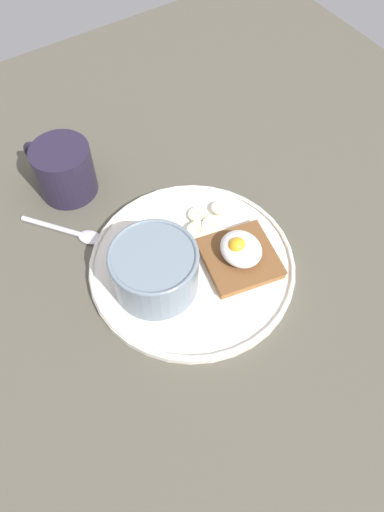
{
  "coord_description": "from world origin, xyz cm",
  "views": [
    {
      "loc": [
        31.71,
        -20.45,
        61.3
      ],
      "look_at": [
        0.0,
        0.0,
        5.0
      ],
      "focal_mm": 35.0,
      "sensor_mm": 36.0,
      "label": 1
    }
  ],
  "objects": [
    {
      "name": "banana_slice_right",
      "position": [
        -5.53,
        8.57,
        3.56
      ],
      "size": [
        3.72,
        3.72,
        1.19
      ],
      "color": "#F7E8BD",
      "rests_on": "plate"
    },
    {
      "name": "coffee_mug",
      "position": [
        -22.95,
        -8.22,
        6.3
      ],
      "size": [
        11.63,
        8.85,
        8.37
      ],
      "color": "#231D31",
      "rests_on": "ground_plane"
    },
    {
      "name": "ground_plane",
      "position": [
        0.0,
        0.0,
        1.0
      ],
      "size": [
        120.0,
        120.0,
        2.0
      ],
      "primitive_type": "cube",
      "color": "#4D493D",
      "rests_on": "ground"
    },
    {
      "name": "banana_slice_front",
      "position": [
        -3.26,
        5.77,
        3.74
      ],
      "size": [
        4.51,
        4.42,
        1.72
      ],
      "color": "beige",
      "rests_on": "plate"
    },
    {
      "name": "banana_slice_back",
      "position": [
        -3.63,
        3.48,
        3.64
      ],
      "size": [
        4.69,
        4.69,
        1.34
      ],
      "color": "beige",
      "rests_on": "plate"
    },
    {
      "name": "banana_slice_left",
      "position": [
        -6.43,
        5.28,
        3.53
      ],
      "size": [
        4.16,
        4.14,
        1.26
      ],
      "color": "#F3F1BB",
      "rests_on": "plate"
    },
    {
      "name": "poached_egg",
      "position": [
        3.17,
        5.72,
        6.13
      ],
      "size": [
        6.13,
        5.44,
        3.73
      ],
      "color": "white",
      "rests_on": "toast_slice"
    },
    {
      "name": "plate",
      "position": [
        0.0,
        0.0,
        2.8
      ],
      "size": [
        28.75,
        28.75,
        1.6
      ],
      "color": "silver",
      "rests_on": "ground_plane"
    },
    {
      "name": "spoon",
      "position": [
        -14.67,
        -11.67,
        2.4
      ],
      "size": [
        11.1,
        9.28,
        0.8
      ],
      "color": "silver",
      "rests_on": "ground_plane"
    },
    {
      "name": "oatmeal_bowl",
      "position": [
        -0.07,
        -5.79,
        6.55
      ],
      "size": [
        11.67,
        11.67,
        6.98
      ],
      "color": "slate",
      "rests_on": "plate"
    },
    {
      "name": "toast_slice",
      "position": [
        3.19,
        5.8,
        3.81
      ],
      "size": [
        11.49,
        11.49,
        1.46
      ],
      "color": "brown",
      "rests_on": "plate"
    }
  ]
}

